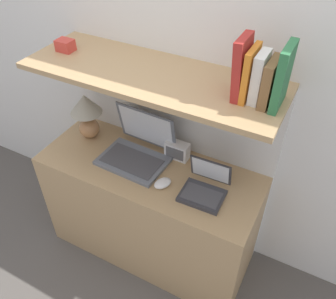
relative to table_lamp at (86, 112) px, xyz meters
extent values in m
plane|color=#56514C|center=(0.47, -0.34, -0.93)|extent=(12.00, 12.00, 0.00)
cube|color=white|center=(0.47, 0.23, 0.27)|extent=(6.00, 0.05, 2.40)
cube|color=tan|center=(0.47, -0.09, -0.56)|extent=(1.29, 0.50, 0.75)
cube|color=white|center=(0.47, 0.18, -0.29)|extent=(1.29, 0.04, 1.29)
cube|color=tan|center=(0.47, -0.02, 0.37)|extent=(1.29, 0.45, 0.03)
ellipsoid|color=#B27A4C|center=(0.00, 0.00, -0.12)|extent=(0.13, 0.13, 0.12)
cylinder|color=tan|center=(0.00, 0.00, -0.03)|extent=(0.02, 0.02, 0.05)
cone|color=#B2AD99|center=(0.00, 0.00, 0.05)|extent=(0.19, 0.19, 0.12)
cube|color=slate|center=(0.37, -0.09, -0.17)|extent=(0.39, 0.27, 0.02)
cube|color=#47474C|center=(0.37, -0.10, -0.16)|extent=(0.34, 0.20, 0.00)
cube|color=slate|center=(0.37, 0.07, -0.03)|extent=(0.38, 0.07, 0.26)
cube|color=white|center=(0.37, 0.07, -0.03)|extent=(0.34, 0.06, 0.23)
cube|color=#333338|center=(0.83, -0.15, -0.17)|extent=(0.23, 0.18, 0.02)
cube|color=#47474C|center=(0.83, -0.15, -0.16)|extent=(0.20, 0.13, 0.00)
cube|color=#333338|center=(0.82, -0.04, -0.08)|extent=(0.22, 0.05, 0.16)
cube|color=white|center=(0.82, -0.04, -0.08)|extent=(0.20, 0.05, 0.14)
ellipsoid|color=white|center=(0.61, -0.17, -0.16)|extent=(0.10, 0.12, 0.04)
cube|color=white|center=(0.57, 0.07, -0.13)|extent=(0.14, 0.07, 0.10)
cube|color=#59595B|center=(0.57, 0.04, -0.13)|extent=(0.11, 0.00, 0.07)
cube|color=#2D7042|center=(1.07, -0.02, 0.52)|extent=(0.03, 0.17, 0.26)
cube|color=brown|center=(1.02, -0.02, 0.48)|extent=(0.04, 0.16, 0.19)
cube|color=silver|center=(0.98, -0.02, 0.49)|extent=(0.04, 0.12, 0.21)
cube|color=orange|center=(0.94, -0.02, 0.50)|extent=(0.03, 0.15, 0.22)
cube|color=#A82823|center=(0.90, -0.02, 0.52)|extent=(0.05, 0.15, 0.26)
cube|color=#CC3D33|center=(-0.04, -0.02, 0.42)|extent=(0.09, 0.07, 0.06)
camera|label=1|loc=(1.25, -1.33, 1.20)|focal=38.00mm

